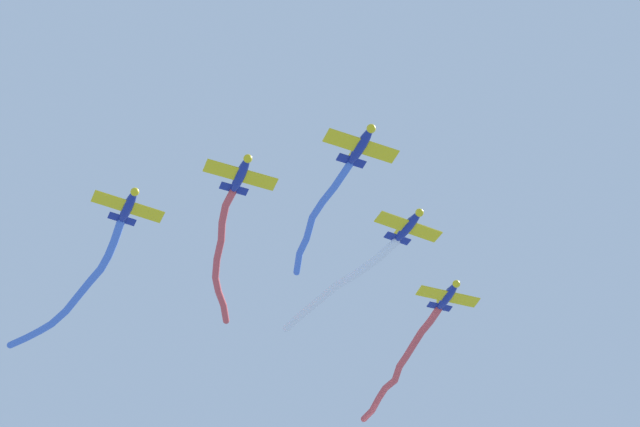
# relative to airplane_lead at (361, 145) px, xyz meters

# --- Properties ---
(airplane_lead) EXTENTS (4.92, 6.33, 1.60)m
(airplane_lead) POSITION_rel_airplane_lead_xyz_m (0.00, 0.00, 0.00)
(airplane_lead) COLOR navy
(smoke_trail_lead) EXTENTS (14.51, 6.07, 1.08)m
(smoke_trail_lead) POSITION_rel_airplane_lead_xyz_m (-8.86, -4.15, 0.13)
(smoke_trail_lead) COLOR #4C75DB
(airplane_left_wing) EXTENTS (4.88, 6.23, 1.60)m
(airplane_left_wing) POSITION_rel_airplane_lead_xyz_m (-9.94, 4.11, 0.00)
(airplane_left_wing) COLOR navy
(smoke_trail_left_wing) EXTENTS (15.78, 12.16, 2.49)m
(smoke_trail_left_wing) POSITION_rel_airplane_lead_xyz_m (-19.56, -2.52, 1.07)
(smoke_trail_left_wing) COLOR white
(airplane_right_wing) EXTENTS (4.93, 6.35, 1.60)m
(airplane_right_wing) POSITION_rel_airplane_lead_xyz_m (-3.04, -10.31, 0.30)
(airplane_right_wing) COLOR navy
(smoke_trail_right_wing) EXTENTS (18.51, 3.77, 1.36)m
(smoke_trail_right_wing) POSITION_rel_airplane_lead_xyz_m (-13.89, -13.42, 0.20)
(smoke_trail_right_wing) COLOR #DB4C4C
(airplane_slot) EXTENTS (4.95, 6.41, 1.60)m
(airplane_slot) POSITION_rel_airplane_lead_xyz_m (-19.87, 8.20, -0.30)
(airplane_slot) COLOR navy
(smoke_trail_slot) EXTENTS (23.61, 8.46, 2.04)m
(smoke_trail_slot) POSITION_rel_airplane_lead_xyz_m (-33.48, 3.68, 0.48)
(smoke_trail_slot) COLOR #DB4C4C
(airplane_trail) EXTENTS (4.88, 6.24, 1.60)m
(airplane_trail) POSITION_rel_airplane_lead_xyz_m (-6.08, -20.62, 0.00)
(airplane_trail) COLOR navy
(smoke_trail_trail) EXTENTS (21.87, 18.06, 2.99)m
(smoke_trail_trail) POSITION_rel_airplane_lead_xyz_m (-19.42, -29.40, 0.84)
(smoke_trail_trail) COLOR #4C75DB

